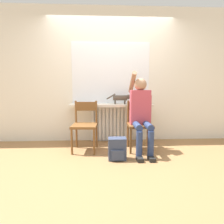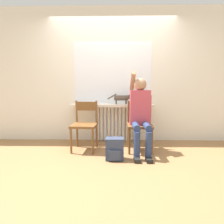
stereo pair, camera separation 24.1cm
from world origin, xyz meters
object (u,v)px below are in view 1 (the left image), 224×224
(backpack, at_px, (117,149))
(person, at_px, (141,111))
(chair_right, at_px, (139,124))
(cat, at_px, (121,98))
(chair_left, at_px, (85,124))

(backpack, bearing_deg, person, 39.26)
(chair_right, relative_size, cat, 1.86)
(chair_left, distance_m, backpack, 0.77)
(chair_left, height_order, backpack, chair_left)
(chair_right, relative_size, backpack, 2.55)
(chair_right, distance_m, cat, 0.66)
(chair_left, bearing_deg, chair_right, 4.27)
(chair_left, bearing_deg, cat, 34.90)
(backpack, bearing_deg, chair_right, 46.85)
(backpack, bearing_deg, cat, 80.68)
(cat, relative_size, backpack, 1.37)
(person, distance_m, cat, 0.62)
(person, xyz_separation_m, backpack, (-0.43, -0.35, -0.55))
(chair_left, bearing_deg, person, -2.08)
(person, bearing_deg, backpack, -140.74)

